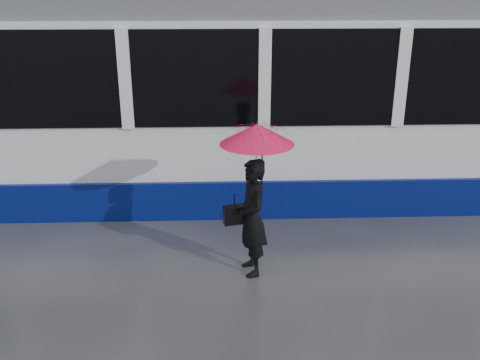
{
  "coord_description": "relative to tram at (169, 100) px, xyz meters",
  "views": [
    {
      "loc": [
        -0.64,
        -6.43,
        3.52
      ],
      "look_at": [
        -0.38,
        0.06,
        1.1
      ],
      "focal_mm": 40.0,
      "sensor_mm": 36.0,
      "label": 1
    }
  ],
  "objects": [
    {
      "name": "rails",
      "position": [
        1.48,
        -0.0,
        -1.63
      ],
      "size": [
        34.0,
        1.51,
        0.02
      ],
      "color": "#3F3D38",
      "rests_on": "ground"
    },
    {
      "name": "umbrella",
      "position": [
        1.28,
        -2.88,
        0.03
      ],
      "size": [
        1.07,
        1.07,
        1.03
      ],
      "rotation": [
        0.0,
        0.0,
        0.23
      ],
      "color": "#FE156C",
      "rests_on": "ground"
    },
    {
      "name": "handbag",
      "position": [
        1.01,
        -2.86,
        -0.84
      ],
      "size": [
        0.29,
        0.18,
        0.42
      ],
      "rotation": [
        0.0,
        0.0,
        0.23
      ],
      "color": "black",
      "rests_on": "ground"
    },
    {
      "name": "tram",
      "position": [
        0.0,
        0.0,
        0.0
      ],
      "size": [
        26.0,
        2.56,
        3.35
      ],
      "color": "white",
      "rests_on": "ground"
    },
    {
      "name": "ground",
      "position": [
        1.48,
        -2.5,
        -1.64
      ],
      "size": [
        90.0,
        90.0,
        0.0
      ],
      "primitive_type": "plane",
      "color": "#2E2E33",
      "rests_on": "ground"
    },
    {
      "name": "woman",
      "position": [
        1.23,
        -2.88,
        -0.88
      ],
      "size": [
        0.48,
        0.62,
        1.52
      ],
      "primitive_type": "imported",
      "rotation": [
        0.0,
        0.0,
        -1.34
      ],
      "color": "black",
      "rests_on": "ground"
    }
  ]
}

